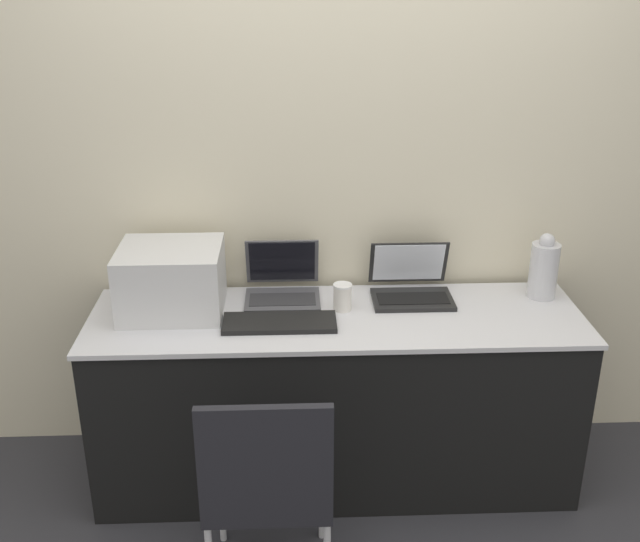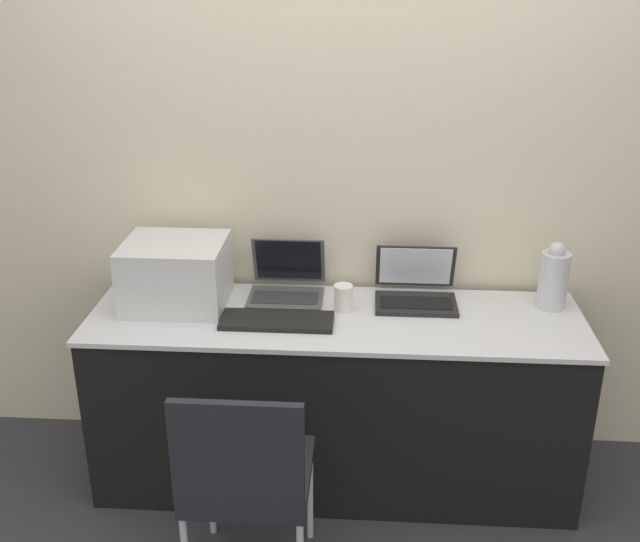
# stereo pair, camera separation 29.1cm
# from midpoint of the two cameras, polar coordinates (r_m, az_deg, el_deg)

# --- Properties ---
(ground_plane) EXTENTS (14.00, 14.00, 0.00)m
(ground_plane) POSITION_cam_midpoint_polar(r_m,az_deg,el_deg) (3.15, 3.62, -18.41)
(ground_plane) COLOR #333338
(wall_back) EXTENTS (8.00, 0.05, 2.60)m
(wall_back) POSITION_cam_midpoint_polar(r_m,az_deg,el_deg) (3.11, 4.32, 8.30)
(wall_back) COLOR beige
(wall_back) RESTS_ON ground_plane
(table) EXTENTS (1.96, 0.58, 0.76)m
(table) POSITION_cam_midpoint_polar(r_m,az_deg,el_deg) (3.15, 3.84, -9.76)
(table) COLOR black
(table) RESTS_ON ground_plane
(printer) EXTENTS (0.40, 0.35, 0.27)m
(printer) POSITION_cam_midpoint_polar(r_m,az_deg,el_deg) (3.03, -8.29, -0.07)
(printer) COLOR silver
(printer) RESTS_ON table
(laptop_left) EXTENTS (0.31, 0.30, 0.23)m
(laptop_left) POSITION_cam_midpoint_polar(r_m,az_deg,el_deg) (3.11, 0.11, -1.08)
(laptop_left) COLOR #4C4C51
(laptop_left) RESTS_ON table
(laptop_right) EXTENTS (0.33, 0.29, 0.22)m
(laptop_right) POSITION_cam_midpoint_polar(r_m,az_deg,el_deg) (3.11, 9.97, -1.48)
(laptop_right) COLOR black
(laptop_right) RESTS_ON table
(external_keyboard) EXTENTS (0.44, 0.17, 0.02)m
(external_keyboard) POSITION_cam_midpoint_polar(r_m,az_deg,el_deg) (2.89, -0.43, -3.88)
(external_keyboard) COLOR black
(external_keyboard) RESTS_ON table
(coffee_cup) EXTENTS (0.08, 0.08, 0.11)m
(coffee_cup) POSITION_cam_midpoint_polar(r_m,az_deg,el_deg) (2.98, 4.58, -2.13)
(coffee_cup) COLOR white
(coffee_cup) RESTS_ON table
(metal_pitcher) EXTENTS (0.12, 0.12, 0.28)m
(metal_pitcher) POSITION_cam_midpoint_polar(r_m,az_deg,el_deg) (3.17, 19.92, -0.56)
(metal_pitcher) COLOR silver
(metal_pitcher) RESTS_ON table
(chair) EXTENTS (0.42, 0.43, 0.85)m
(chair) POSITION_cam_midpoint_polar(r_m,az_deg,el_deg) (2.55, -2.34, -15.25)
(chair) COLOR black
(chair) RESTS_ON ground_plane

